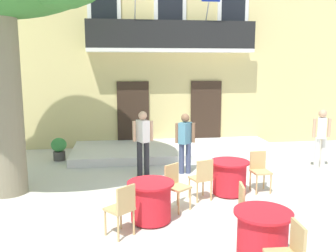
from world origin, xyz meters
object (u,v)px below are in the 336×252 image
Objects in this scene: cafe_chair_near_tree_0 at (175,184)px; cafe_chair_near_tree_1 at (122,207)px; cafe_table_near_tree at (151,201)px; pedestrian_near_entrance at (321,135)px; ground_planter_left at (59,148)px; pedestrian_by_tree at (185,140)px; cafe_table_front at (262,235)px; cafe_chair_middle_1 at (259,168)px; cafe_chair_front_0 at (289,252)px; pedestrian_mid_plaza at (143,140)px; cafe_table_middle at (229,177)px; cafe_chair_middle_0 at (202,177)px; cafe_chair_front_1 at (248,207)px.

cafe_chair_near_tree_0 is 1.00× the size of cafe_chair_near_tree_1.
pedestrian_near_entrance is at bearing 29.62° from cafe_table_near_tree.
ground_planter_left is 0.43× the size of pedestrian_by_tree.
cafe_table_front is (0.97, -2.09, -0.14)m from cafe_chair_near_tree_0.
pedestrian_near_entrance is (7.35, -1.92, 0.56)m from ground_planter_left.
cafe_chair_middle_1 is 1.32× the size of ground_planter_left.
cafe_chair_front_0 is 5.34m from pedestrian_mid_plaza.
pedestrian_mid_plaza reaches higher than cafe_table_middle.
cafe_chair_middle_0 is 3.25m from cafe_chair_front_0.
cafe_chair_front_0 is at bearing -40.58° from cafe_chair_near_tree_1.
ground_planter_left is 3.18m from pedestrian_mid_plaza.
cafe_chair_near_tree_0 reaches higher than cafe_table_middle.
cafe_table_near_tree is 5.31m from ground_planter_left.
cafe_chair_middle_0 is at bearing 30.81° from cafe_chair_near_tree_0.
cafe_chair_near_tree_0 is at bearing 114.79° from cafe_table_front.
pedestrian_near_entrance reaches higher than cafe_table_near_tree.
cafe_chair_near_tree_0 reaches higher than ground_planter_left.
pedestrian_by_tree is (1.12, 0.11, -0.06)m from pedestrian_mid_plaza.
cafe_chair_near_tree_1 is 2.74m from cafe_chair_front_0.
cafe_table_near_tree is 0.95× the size of cafe_chair_front_1.
cafe_chair_front_1 is 0.53× the size of pedestrian_mid_plaza.
pedestrian_near_entrance is at bearing -14.63° from ground_planter_left.
cafe_chair_middle_1 is at bearing 9.17° from cafe_table_middle.
cafe_chair_front_0 is (-1.06, -3.64, 0.00)m from cafe_chair_middle_1.
cafe_chair_middle_0 is 1.76m from cafe_chair_front_1.
pedestrian_near_entrance is 4.93m from pedestrian_mid_plaza.
cafe_chair_middle_1 is 2.17m from pedestrian_by_tree.
pedestrian_by_tree reaches higher than cafe_table_near_tree.
cafe_table_middle is 1.26× the size of ground_planter_left.
cafe_table_middle is (1.33, 0.68, -0.14)m from cafe_chair_near_tree_0.
cafe_table_middle is at bearing -39.99° from ground_planter_left.
pedestrian_by_tree is (-3.81, 0.06, -0.03)m from pedestrian_near_entrance.
cafe_chair_front_0 is at bearing -123.66° from pedestrian_near_entrance.
cafe_chair_near_tree_0 is 2.22m from cafe_chair_middle_1.
cafe_chair_middle_1 is 2.84m from pedestrian_near_entrance.
cafe_chair_front_0 reaches higher than cafe_table_front.
cafe_table_near_tree is 1.49m from cafe_chair_middle_0.
cafe_chair_front_1 is at bearing -52.97° from cafe_chair_near_tree_0.
cafe_chair_middle_0 is (1.71, 1.44, 0.00)m from cafe_chair_near_tree_1.
cafe_table_near_tree is 0.95× the size of cafe_chair_middle_0.
pedestrian_near_entrance is at bearing 46.75° from cafe_chair_front_1.
pedestrian_mid_plaza is (-1.50, 3.60, 0.44)m from cafe_chair_front_1.
cafe_table_near_tree is at bearing -91.13° from pedestrian_mid_plaza.
cafe_chair_middle_0 is at bearing -153.12° from pedestrian_near_entrance.
cafe_chair_near_tree_1 is 2.23m from cafe_chair_middle_0.
cafe_table_middle is at bearing -152.33° from pedestrian_near_entrance.
cafe_chair_middle_0 is 0.55× the size of pedestrian_near_entrance.
cafe_chair_near_tree_0 is 2.31m from cafe_table_front.
cafe_table_middle is 0.95× the size of cafe_chair_front_1.
pedestrian_mid_plaza is at bearing 88.87° from cafe_table_near_tree.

